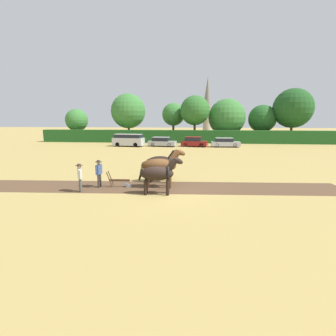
# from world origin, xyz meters

# --- Properties ---
(ground_plane) EXTENTS (240.00, 240.00, 0.00)m
(ground_plane) POSITION_xyz_m (0.00, 0.00, 0.00)
(ground_plane) COLOR #A88E4C
(plowed_furrow_strip) EXTENTS (33.82, 5.15, 0.01)m
(plowed_furrow_strip) POSITION_xyz_m (-5.88, 0.88, 0.00)
(plowed_furrow_strip) COLOR brown
(plowed_furrow_strip) RESTS_ON ground
(hedgerow) EXTENTS (55.23, 1.70, 2.33)m
(hedgerow) POSITION_xyz_m (0.00, 33.57, 1.16)
(hedgerow) COLOR #1E511E
(hedgerow) RESTS_ON ground
(tree_far_left) EXTENTS (4.46, 4.46, 6.36)m
(tree_far_left) POSITION_xyz_m (-22.30, 36.21, 4.12)
(tree_far_left) COLOR brown
(tree_far_left) RESTS_ON ground
(tree_left) EXTENTS (6.76, 6.76, 9.27)m
(tree_left) POSITION_xyz_m (-11.71, 36.49, 5.88)
(tree_left) COLOR #4C3823
(tree_left) RESTS_ON ground
(tree_center_left) EXTENTS (4.51, 4.51, 7.53)m
(tree_center_left) POSITION_xyz_m (-2.94, 38.17, 5.24)
(tree_center_left) COLOR #423323
(tree_center_left) RESTS_ON ground
(tree_center) EXTENTS (5.54, 5.54, 8.73)m
(tree_center) POSITION_xyz_m (1.35, 35.58, 5.94)
(tree_center) COLOR brown
(tree_center) RESTS_ON ground
(tree_center_right) EXTENTS (7.14, 7.14, 8.23)m
(tree_center_right) POSITION_xyz_m (7.56, 37.60, 4.65)
(tree_center_right) COLOR brown
(tree_center_right) RESTS_ON ground
(tree_right) EXTENTS (5.31, 5.31, 7.06)m
(tree_right) POSITION_xyz_m (14.38, 37.99, 4.40)
(tree_right) COLOR #423323
(tree_right) RESTS_ON ground
(tree_far_right) EXTENTS (7.26, 7.26, 9.96)m
(tree_far_right) POSITION_xyz_m (19.48, 36.71, 6.32)
(tree_far_right) COLOR #4C3823
(tree_far_right) RESTS_ON ground
(church_spire) EXTENTS (2.72, 2.72, 17.68)m
(church_spire) POSITION_xyz_m (5.25, 73.26, 9.25)
(church_spire) COLOR gray
(church_spire) RESTS_ON ground
(draft_horse_lead_left) EXTENTS (2.68, 0.97, 2.27)m
(draft_horse_lead_left) POSITION_xyz_m (-0.62, -0.36, 1.25)
(draft_horse_lead_left) COLOR black
(draft_horse_lead_left) RESTS_ON ground
(draft_horse_lead_right) EXTENTS (2.98, 1.08, 2.55)m
(draft_horse_lead_right) POSITION_xyz_m (-0.72, 1.20, 1.44)
(draft_horse_lead_right) COLOR #513319
(draft_horse_lead_right) RESTS_ON ground
(draft_horse_trail_left) EXTENTS (2.67, 1.11, 2.37)m
(draft_horse_trail_left) POSITION_xyz_m (-0.82, 2.75, 1.36)
(draft_horse_trail_left) COLOR black
(draft_horse_trail_left) RESTS_ON ground
(plow) EXTENTS (1.61, 0.48, 1.13)m
(plow) POSITION_xyz_m (-3.28, 1.04, 0.32)
(plow) COLOR #4C331E
(plow) RESTS_ON ground
(farmer_at_plow) EXTENTS (0.45, 0.68, 1.78)m
(farmer_at_plow) POSITION_xyz_m (-4.67, 0.82, 1.05)
(farmer_at_plow) COLOR #38332D
(farmer_at_plow) RESTS_ON ground
(farmer_beside_team) EXTENTS (0.26, 0.64, 1.59)m
(farmer_beside_team) POSITION_xyz_m (-1.00, 4.38, 0.91)
(farmer_beside_team) COLOR #38332D
(farmer_beside_team) RESTS_ON ground
(farmer_onlooker_left) EXTENTS (0.43, 0.59, 1.73)m
(farmer_onlooker_left) POSITION_xyz_m (-5.44, -0.34, 1.01)
(farmer_onlooker_left) COLOR #4C4C4C
(farmer_onlooker_left) RESTS_ON ground
(parked_van) EXTENTS (5.10, 2.58, 1.98)m
(parked_van) POSITION_xyz_m (-9.22, 26.26, 1.03)
(parked_van) COLOR #BCBCC1
(parked_van) RESTS_ON ground
(parked_car_left) EXTENTS (4.61, 2.37, 1.51)m
(parked_car_left) POSITION_xyz_m (-3.84, 26.71, 0.73)
(parked_car_left) COLOR #A8A8B2
(parked_car_left) RESTS_ON ground
(parked_car_center_left) EXTENTS (4.35, 2.56, 1.58)m
(parked_car_center_left) POSITION_xyz_m (1.32, 26.99, 0.76)
(parked_car_center_left) COLOR maroon
(parked_car_center_left) RESTS_ON ground
(parked_car_center) EXTENTS (4.45, 1.81, 1.46)m
(parked_car_center) POSITION_xyz_m (6.19, 26.79, 0.71)
(parked_car_center) COLOR #A8A8B2
(parked_car_center) RESTS_ON ground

